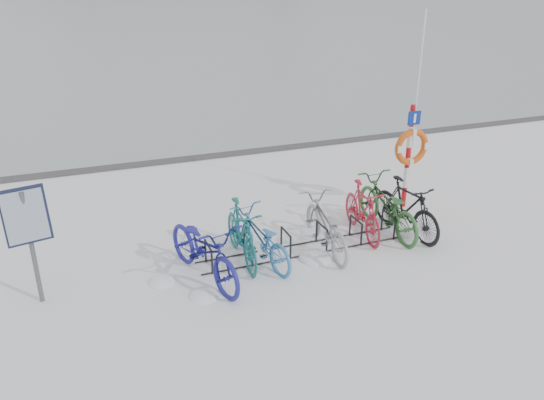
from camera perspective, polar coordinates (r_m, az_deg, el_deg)
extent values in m
plane|color=white|center=(9.87, 3.42, -5.40)|extent=(900.00, 900.00, 0.00)
cube|color=#3F3F42|center=(15.00, -5.89, 4.79)|extent=(400.00, 0.25, 0.10)
cylinder|color=black|center=(9.06, -6.47, -6.69)|extent=(0.04, 0.04, 0.44)
cylinder|color=black|center=(9.43, -7.17, -5.45)|extent=(0.04, 0.04, 0.44)
cylinder|color=black|center=(9.14, -6.89, -4.85)|extent=(0.04, 0.44, 0.04)
cylinder|color=black|center=(9.23, -2.13, -5.94)|extent=(0.04, 0.04, 0.44)
cylinder|color=black|center=(9.60, -3.00, -4.76)|extent=(0.04, 0.04, 0.44)
cylinder|color=black|center=(9.32, -2.60, -4.14)|extent=(0.04, 0.44, 0.04)
cylinder|color=black|center=(9.46, 2.01, -5.19)|extent=(0.04, 0.04, 0.44)
cylinder|color=black|center=(9.82, 1.00, -4.06)|extent=(0.04, 0.04, 0.44)
cylinder|color=black|center=(9.54, 1.51, -3.44)|extent=(0.04, 0.44, 0.04)
cylinder|color=black|center=(9.74, 5.92, -4.45)|extent=(0.04, 0.04, 0.44)
cylinder|color=black|center=(10.09, 4.81, -3.39)|extent=(0.04, 0.04, 0.44)
cylinder|color=black|center=(9.81, 5.40, -2.76)|extent=(0.04, 0.44, 0.04)
cylinder|color=black|center=(10.06, 9.60, -3.73)|extent=(0.04, 0.04, 0.44)
cylinder|color=black|center=(10.40, 8.39, -2.73)|extent=(0.04, 0.04, 0.44)
cylinder|color=black|center=(10.13, 9.06, -2.11)|extent=(0.04, 0.44, 0.04)
cylinder|color=black|center=(10.42, 13.03, -3.05)|extent=(0.04, 0.04, 0.44)
cylinder|color=black|center=(10.74, 11.76, -2.11)|extent=(0.04, 0.04, 0.44)
cylinder|color=black|center=(10.49, 12.49, -1.49)|extent=(0.04, 0.44, 0.04)
cylinder|color=black|center=(9.69, 3.96, -5.86)|extent=(4.00, 0.03, 0.03)
cylinder|color=black|center=(10.04, 2.91, -4.74)|extent=(4.00, 0.03, 0.03)
cylinder|color=#595B5E|center=(8.73, -24.39, -4.80)|extent=(0.07, 0.07, 1.83)
cube|color=black|center=(8.47, -25.00, -1.52)|extent=(0.67, 0.37, 0.83)
cube|color=#8C99AD|center=(8.44, -25.01, -1.62)|extent=(0.59, 0.29, 0.74)
cylinder|color=#AF0E12|center=(11.97, 13.98, 0.36)|extent=(0.10, 0.10, 0.45)
cylinder|color=silver|center=(11.81, 14.19, 2.39)|extent=(0.10, 0.10, 0.45)
cylinder|color=#AF0E12|center=(11.67, 14.40, 4.46)|extent=(0.10, 0.10, 0.45)
cylinder|color=silver|center=(11.54, 14.62, 6.59)|extent=(0.10, 0.10, 0.45)
cylinder|color=#AF0E12|center=(11.42, 14.84, 8.76)|extent=(0.10, 0.10, 0.45)
torus|color=#CE5213|center=(11.52, 14.78, 5.54)|extent=(0.79, 0.13, 0.79)
cube|color=navy|center=(11.37, 15.06, 8.51)|extent=(0.29, 0.03, 0.29)
cylinder|color=silver|center=(11.52, 15.13, 8.95)|extent=(0.04, 0.04, 4.11)
imported|color=navy|center=(8.81, -7.35, -5.06)|extent=(1.30, 2.30, 1.14)
imported|color=#166567|center=(9.32, -3.34, -3.40)|extent=(0.58, 1.84, 1.09)
imported|color=teal|center=(9.29, -1.26, -3.92)|extent=(1.02, 1.93, 0.96)
imported|color=#94959B|center=(9.73, 5.78, -2.58)|extent=(0.81, 1.98, 1.02)
imported|color=#AB2133|center=(10.40, 9.71, -0.96)|extent=(0.73, 1.80, 1.05)
imported|color=#2E672F|center=(10.61, 12.27, -0.50)|extent=(0.75, 2.12, 1.11)
imported|color=black|center=(10.61, 14.26, -0.66)|extent=(0.76, 1.91, 1.12)
ellipsoid|color=white|center=(9.08, -11.75, -8.62)|extent=(0.46, 0.46, 0.16)
ellipsoid|color=white|center=(11.46, 14.38, -1.94)|extent=(0.39, 0.39, 0.14)
ellipsoid|color=white|center=(8.59, -7.32, -10.23)|extent=(0.48, 0.48, 0.17)
ellipsoid|color=white|center=(10.55, 4.07, -3.45)|extent=(0.38, 0.38, 0.13)
ellipsoid|color=white|center=(10.67, 14.78, -3.91)|extent=(0.49, 0.49, 0.17)
ellipsoid|color=white|center=(9.62, 4.69, -6.25)|extent=(0.63, 0.63, 0.22)
ellipsoid|color=white|center=(10.64, 7.53, -3.36)|extent=(0.47, 0.47, 0.17)
ellipsoid|color=white|center=(9.94, -1.12, -5.15)|extent=(0.45, 0.45, 0.16)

